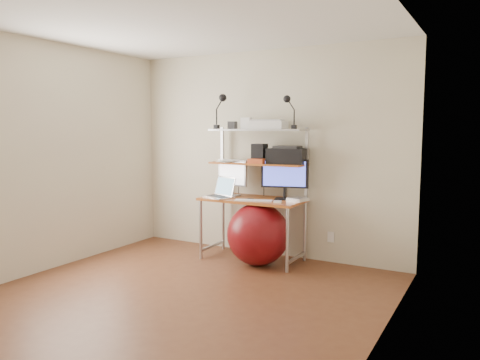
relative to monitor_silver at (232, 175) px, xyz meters
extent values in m
plane|color=brown|center=(0.32, -1.52, -0.99)|extent=(3.60, 3.60, 0.00)
plane|color=silver|center=(0.32, -1.52, 1.51)|extent=(3.60, 3.60, 0.00)
plane|color=beige|center=(0.32, 0.28, 0.26)|extent=(3.60, 0.00, 3.60)
plane|color=beige|center=(-1.48, -1.52, 0.26)|extent=(0.00, 3.60, 3.60)
plane|color=beige|center=(2.12, -1.52, 0.26)|extent=(0.00, 3.60, 3.60)
cube|color=#B05122|center=(0.32, -0.08, -0.27)|extent=(1.20, 0.60, 0.03)
cylinder|color=#B0B0B5|center=(-0.24, -0.34, -0.64)|extent=(0.04, 0.04, 0.71)
cylinder|color=#B0B0B5|center=(-0.24, 0.18, -0.64)|extent=(0.04, 0.04, 0.71)
cylinder|color=#B0B0B5|center=(0.88, -0.34, -0.64)|extent=(0.04, 0.04, 0.71)
cylinder|color=#B0B0B5|center=(0.88, 0.18, -0.64)|extent=(0.04, 0.04, 0.71)
cube|color=#B0B0B5|center=(-0.25, 0.18, 0.16)|extent=(0.03, 0.04, 0.84)
cube|color=#B0B0B5|center=(0.89, 0.18, 0.16)|extent=(0.03, 0.04, 0.84)
cube|color=#B05122|center=(0.32, 0.05, 0.15)|extent=(1.18, 0.34, 0.02)
cube|color=#B0B0B5|center=(0.32, 0.05, 0.55)|extent=(1.18, 0.34, 0.02)
cube|color=white|center=(1.17, 0.26, -0.69)|extent=(0.08, 0.01, 0.12)
cube|color=silver|center=(0.00, -0.02, -0.24)|extent=(0.21, 0.17, 0.01)
cylinder|color=silver|center=(0.00, 0.00, -0.18)|extent=(0.03, 0.03, 0.11)
cube|color=silver|center=(0.00, 0.00, 0.03)|extent=(0.42, 0.09, 0.32)
plane|color=white|center=(0.00, -0.02, 0.03)|extent=(0.38, 0.05, 0.38)
cube|color=black|center=(0.68, 0.01, -0.24)|extent=(0.23, 0.20, 0.01)
cylinder|color=black|center=(0.68, 0.03, -0.18)|extent=(0.03, 0.03, 0.12)
cube|color=black|center=(0.68, 0.03, 0.05)|extent=(0.54, 0.17, 0.33)
plane|color=#424FE3|center=(0.68, 0.01, 0.05)|extent=(0.48, 0.12, 0.49)
cube|color=silver|center=(-0.06, -0.23, -0.24)|extent=(0.42, 0.36, 0.02)
cube|color=#2B2A2D|center=(-0.06, -0.23, -0.23)|extent=(0.33, 0.25, 0.00)
cube|color=silver|center=(-0.01, -0.11, -0.12)|extent=(0.35, 0.20, 0.23)
plane|color=#77A9C6|center=(-0.01, -0.11, -0.12)|extent=(0.33, 0.20, 0.31)
cube|color=white|center=(0.43, -0.26, -0.24)|extent=(0.44, 0.24, 0.01)
cube|color=white|center=(0.72, -0.25, -0.24)|extent=(0.10, 0.07, 0.02)
cube|color=silver|center=(0.86, 0.00, -0.23)|extent=(0.24, 0.24, 0.04)
cube|color=black|center=(0.34, -0.22, -0.25)|extent=(0.08, 0.13, 0.01)
cube|color=black|center=(0.69, 0.09, 0.25)|extent=(0.46, 0.33, 0.18)
cube|color=#2B2A2D|center=(0.69, 0.09, 0.35)|extent=(0.31, 0.24, 0.03)
cube|color=black|center=(0.34, 0.05, 0.27)|extent=(0.16, 0.16, 0.23)
cube|color=#AE401B|center=(0.37, -0.05, 0.19)|extent=(0.20, 0.14, 0.06)
cube|color=white|center=(0.44, 0.07, 0.61)|extent=(0.45, 0.32, 0.09)
cube|color=silver|center=(0.44, 0.07, 0.66)|extent=(0.38, 0.25, 0.02)
cube|color=white|center=(0.17, 0.04, 0.63)|extent=(0.13, 0.11, 0.13)
cube|color=#2B2A2D|center=(-0.03, 0.06, 0.61)|extent=(0.10, 0.10, 0.09)
cube|color=black|center=(-0.22, 0.00, 0.59)|extent=(0.05, 0.06, 0.05)
cylinder|color=black|center=(-0.22, 0.00, 0.71)|extent=(0.02, 0.02, 0.19)
sphere|color=black|center=(-0.12, -0.01, 0.94)|extent=(0.09, 0.09, 0.09)
cube|color=black|center=(0.82, -0.04, 0.58)|extent=(0.05, 0.06, 0.05)
cylinder|color=black|center=(0.82, -0.04, 0.69)|extent=(0.01, 0.01, 0.17)
sphere|color=black|center=(0.73, -0.05, 0.89)|extent=(0.08, 0.08, 0.08)
sphere|color=maroon|center=(0.47, -0.24, -0.63)|extent=(0.71, 0.71, 0.71)
cube|color=white|center=(-0.10, 0.07, 0.16)|extent=(0.23, 0.29, 0.00)
cube|color=white|center=(-0.02, 0.00, 0.17)|extent=(0.32, 0.35, 0.00)
cube|color=white|center=(-0.07, 0.09, 0.17)|extent=(0.26, 0.32, 0.00)
cube|color=white|center=(-0.03, 0.03, 0.18)|extent=(0.22, 0.29, 0.00)
cube|color=white|center=(-0.03, 0.05, 0.18)|extent=(0.31, 0.34, 0.00)
camera|label=1|loc=(2.84, -4.91, 0.57)|focal=35.00mm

